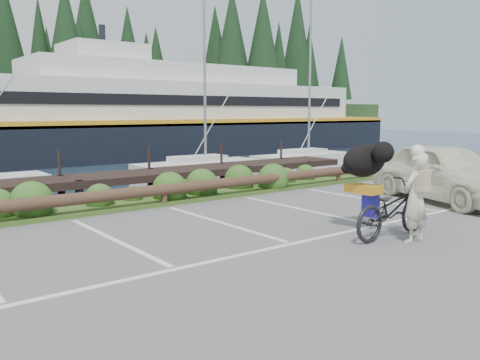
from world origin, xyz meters
The scene contains 7 objects.
ground centered at (0.00, 0.00, 0.00)m, with size 72.00×72.00×0.00m, color #565658.
vegetation_strip centered at (0.00, 5.30, 0.05)m, with size 34.00×1.60×0.10m, color #3D5B21.
log_rail centered at (0.00, 4.60, 0.00)m, with size 32.00×0.30×0.60m, color #443021, non-canonical shape.
bicycle centered at (1.95, -1.24, 0.59)m, with size 0.78×2.23×1.17m, color black.
cyclist centered at (1.96, -1.76, 0.88)m, with size 0.64×0.42×1.77m, color beige.
dog centered at (1.94, -0.53, 1.51)m, with size 1.19×0.58×0.69m, color black.
parked_car centered at (6.70, 0.40, 0.84)m, with size 1.97×4.90×1.67m, color silver.
Camera 1 is at (-6.65, -7.33, 2.55)m, focal length 38.00 mm.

